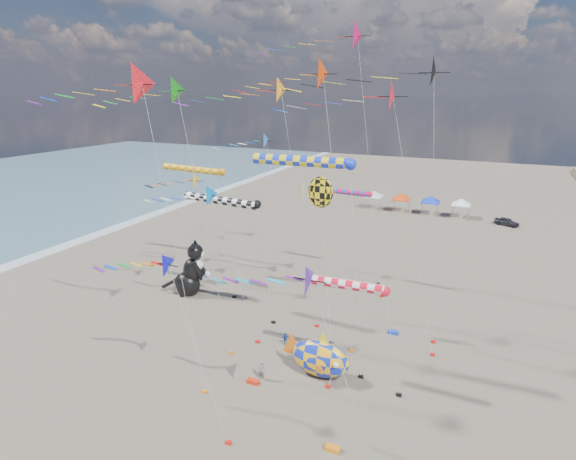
{
  "coord_description": "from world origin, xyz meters",
  "views": [
    {
      "loc": [
        12.65,
        -19.45,
        20.74
      ],
      "look_at": [
        -1.55,
        12.0,
        10.01
      ],
      "focal_mm": 28.0,
      "sensor_mm": 36.0,
      "label": 1
    }
  ],
  "objects_px": {
    "person_adult": "(262,371)",
    "child_green": "(336,359)",
    "fish_inflatable": "(320,358)",
    "cat_inflatable": "(189,268)",
    "parked_car": "(507,222)",
    "child_blue": "(285,339)"
  },
  "relations": [
    {
      "from": "cat_inflatable",
      "to": "fish_inflatable",
      "type": "height_order",
      "value": "cat_inflatable"
    },
    {
      "from": "person_adult",
      "to": "child_blue",
      "type": "relative_size",
      "value": 1.38
    },
    {
      "from": "person_adult",
      "to": "child_green",
      "type": "height_order",
      "value": "person_adult"
    },
    {
      "from": "person_adult",
      "to": "child_blue",
      "type": "bearing_deg",
      "value": 96.38
    },
    {
      "from": "parked_car",
      "to": "child_blue",
      "type": "bearing_deg",
      "value": -177.86
    },
    {
      "from": "person_adult",
      "to": "child_green",
      "type": "relative_size",
      "value": 1.48
    },
    {
      "from": "cat_inflatable",
      "to": "person_adult",
      "type": "height_order",
      "value": "cat_inflatable"
    },
    {
      "from": "person_adult",
      "to": "child_green",
      "type": "distance_m",
      "value": 6.03
    },
    {
      "from": "child_blue",
      "to": "fish_inflatable",
      "type": "bearing_deg",
      "value": -77.0
    },
    {
      "from": "child_blue",
      "to": "child_green",
      "type": "bearing_deg",
      "value": -53.35
    },
    {
      "from": "cat_inflatable",
      "to": "person_adult",
      "type": "xyz_separation_m",
      "value": [
        13.84,
        -10.04,
        -2.21
      ]
    },
    {
      "from": "fish_inflatable",
      "to": "person_adult",
      "type": "relative_size",
      "value": 3.84
    },
    {
      "from": "person_adult",
      "to": "cat_inflatable",
      "type": "bearing_deg",
      "value": 145.43
    },
    {
      "from": "parked_car",
      "to": "cat_inflatable",
      "type": "bearing_deg",
      "value": 166.27
    },
    {
      "from": "fish_inflatable",
      "to": "child_green",
      "type": "height_order",
      "value": "fish_inflatable"
    },
    {
      "from": "cat_inflatable",
      "to": "parked_car",
      "type": "xyz_separation_m",
      "value": [
        31.04,
        41.96,
        -2.36
      ]
    },
    {
      "from": "cat_inflatable",
      "to": "person_adult",
      "type": "bearing_deg",
      "value": -55.54
    },
    {
      "from": "fish_inflatable",
      "to": "cat_inflatable",
      "type": "bearing_deg",
      "value": 155.82
    },
    {
      "from": "cat_inflatable",
      "to": "parked_car",
      "type": "relative_size",
      "value": 1.6
    },
    {
      "from": "fish_inflatable",
      "to": "child_blue",
      "type": "height_order",
      "value": "fish_inflatable"
    },
    {
      "from": "cat_inflatable",
      "to": "child_blue",
      "type": "relative_size",
      "value": 5.23
    },
    {
      "from": "fish_inflatable",
      "to": "child_green",
      "type": "xyz_separation_m",
      "value": [
        0.65,
        1.97,
        -1.07
      ]
    }
  ]
}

